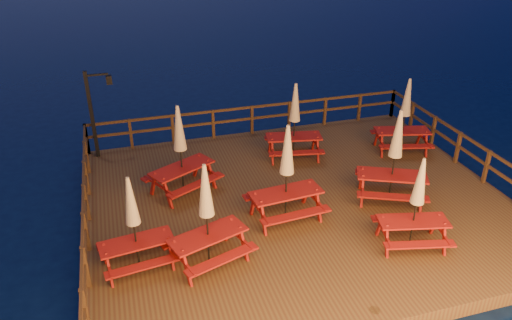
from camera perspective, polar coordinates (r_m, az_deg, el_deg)
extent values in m
plane|color=black|center=(14.88, 4.76, -5.84)|extent=(500.00, 500.00, 0.00)
cube|color=#4D2E19|center=(14.77, 4.79, -5.19)|extent=(12.00, 10.00, 0.40)
cylinder|color=#32190F|center=(18.22, -17.41, -1.47)|extent=(0.24, 0.24, 1.40)
cylinder|color=#32190F|center=(18.79, -0.25, 0.83)|extent=(0.24, 0.24, 1.40)
cylinder|color=#32190F|center=(20.91, 14.67, 2.78)|extent=(0.24, 0.24, 1.40)
cube|color=#32190F|center=(18.29, -0.48, 6.07)|extent=(11.70, 0.06, 0.09)
cube|color=#32190F|center=(18.46, -0.47, 4.79)|extent=(11.70, 0.06, 0.09)
cube|color=#32190F|center=(17.88, -15.05, 2.79)|extent=(0.10, 0.10, 1.10)
cube|color=#32190F|center=(18.48, -0.47, 4.63)|extent=(0.10, 0.10, 1.10)
cube|color=#32190F|center=(20.19, 12.47, 6.00)|extent=(0.10, 0.10, 1.10)
cube|color=#32190F|center=(13.38, -19.16, -4.31)|extent=(0.06, 9.70, 0.09)
cube|color=#32190F|center=(13.61, -18.88, -5.90)|extent=(0.06, 9.70, 0.09)
cube|color=#32190F|center=(13.64, -18.84, -6.09)|extent=(0.10, 0.10, 1.10)
cube|color=#32190F|center=(17.03, -18.78, 0.95)|extent=(0.10, 0.10, 1.10)
cube|color=#32190F|center=(16.99, 23.74, 1.84)|extent=(0.06, 9.70, 0.09)
cube|color=#32190F|center=(17.18, 23.46, 0.51)|extent=(0.06, 9.70, 0.09)
cube|color=#32190F|center=(17.20, 23.42, 0.34)|extent=(0.10, 0.10, 1.10)
cube|color=#32190F|center=(20.00, 16.73, 5.26)|extent=(0.10, 0.10, 1.10)
cube|color=black|center=(17.25, -18.26, 4.86)|extent=(0.12, 0.12, 3.00)
cube|color=black|center=(16.79, -17.74, 9.27)|extent=(0.70, 0.06, 0.06)
cube|color=black|center=(16.85, -16.45, 8.79)|extent=(0.18, 0.18, 0.28)
sphere|color=#FECF65|center=(16.85, -16.45, 8.79)|extent=(0.14, 0.14, 0.14)
cube|color=maroon|center=(13.03, 17.54, -6.67)|extent=(1.83, 1.04, 0.05)
cube|color=maroon|center=(13.63, 16.58, -6.33)|extent=(1.74, 0.65, 0.05)
cube|color=maroon|center=(12.76, 18.20, -9.18)|extent=(1.74, 0.65, 0.05)
cube|color=maroon|center=(13.25, 13.94, -7.40)|extent=(0.08, 0.11, 0.72)
cube|color=maroon|center=(12.76, 14.72, -9.01)|extent=(0.08, 0.11, 0.72)
cube|color=maroon|center=(13.73, 19.73, -6.97)|extent=(0.08, 0.11, 0.72)
cube|color=maroon|center=(13.26, 20.71, -8.50)|extent=(0.08, 0.11, 0.72)
cylinder|color=black|center=(12.78, 17.84, -4.90)|extent=(0.04, 0.04, 2.39)
cone|color=tan|center=(12.45, 18.28, -2.29)|extent=(0.34, 0.34, 1.20)
sphere|color=black|center=(12.19, 18.66, -0.03)|extent=(0.07, 0.07, 0.07)
cube|color=maroon|center=(14.78, -8.47, -0.88)|extent=(2.05, 1.55, 0.05)
cube|color=maroon|center=(15.40, -9.80, -1.10)|extent=(1.84, 1.15, 0.05)
cube|color=maroon|center=(14.48, -6.88, -2.86)|extent=(1.84, 1.15, 0.05)
cube|color=maroon|center=(14.86, -11.64, -2.78)|extent=(0.11, 0.12, 0.80)
cube|color=maroon|center=(14.34, -10.09, -3.82)|extent=(0.11, 0.12, 0.80)
cube|color=maroon|center=(15.63, -6.79, -0.74)|extent=(0.11, 0.12, 0.80)
cube|color=maroon|center=(15.14, -5.15, -1.66)|extent=(0.11, 0.12, 0.80)
cylinder|color=black|center=(14.54, -8.61, 0.97)|extent=(0.05, 0.05, 2.66)
cone|color=tan|center=(14.22, -8.82, 3.65)|extent=(0.38, 0.38, 1.33)
sphere|color=black|center=(13.98, -9.00, 5.97)|extent=(0.07, 0.07, 0.07)
cube|color=maroon|center=(13.41, 3.45, -3.74)|extent=(2.00, 0.93, 0.05)
cube|color=maroon|center=(14.08, 2.30, -3.59)|extent=(1.96, 0.48, 0.05)
cube|color=maroon|center=(13.10, 4.60, -6.32)|extent=(1.96, 0.48, 0.05)
cube|color=maroon|center=(13.63, -0.34, -5.14)|extent=(0.07, 0.11, 0.81)
cube|color=maroon|center=(13.08, 0.82, -6.71)|extent=(0.07, 0.11, 0.81)
cube|color=maroon|center=(14.21, 5.77, -3.79)|extent=(0.07, 0.11, 0.81)
cube|color=maroon|center=(13.68, 7.12, -5.23)|extent=(0.07, 0.11, 0.81)
cylinder|color=black|center=(13.14, 3.51, -1.73)|extent=(0.05, 0.05, 2.70)
cone|color=tan|center=(12.79, 3.61, 1.22)|extent=(0.39, 0.39, 1.35)
sphere|color=black|center=(12.52, 3.69, 3.78)|extent=(0.08, 0.08, 0.08)
cube|color=maroon|center=(16.69, 4.35, 2.69)|extent=(1.93, 1.04, 0.05)
cube|color=maroon|center=(17.36, 3.98, 2.63)|extent=(1.85, 0.62, 0.05)
cube|color=maroon|center=(16.28, 4.67, 0.82)|extent=(1.85, 0.62, 0.05)
cube|color=maroon|center=(17.04, 1.59, 1.90)|extent=(0.08, 0.11, 0.76)
cube|color=maroon|center=(16.45, 1.88, 0.89)|extent=(0.08, 0.11, 0.76)
cube|color=maroon|center=(17.29, 6.61, 2.11)|extent=(0.08, 0.11, 0.76)
cube|color=maroon|center=(16.70, 7.07, 1.12)|extent=(0.08, 0.11, 0.76)
cylinder|color=black|center=(16.48, 4.41, 4.29)|extent=(0.04, 0.04, 2.54)
cone|color=tan|center=(16.21, 4.50, 6.60)|extent=(0.37, 0.37, 1.27)
sphere|color=black|center=(16.01, 4.58, 8.57)|extent=(0.07, 0.07, 0.07)
cube|color=maroon|center=(14.72, 15.28, -1.67)|extent=(2.10, 1.50, 0.05)
cube|color=maroon|center=(15.45, 14.90, -1.55)|extent=(1.91, 1.09, 0.05)
cube|color=maroon|center=(14.33, 15.38, -4.08)|extent=(1.91, 1.09, 0.05)
cube|color=maroon|center=(15.14, 11.91, -2.17)|extent=(0.10, 0.13, 0.82)
cube|color=maroon|center=(14.52, 12.04, -3.57)|extent=(0.10, 0.13, 0.82)
cube|color=maroon|center=(15.37, 17.97, -2.53)|extent=(0.10, 0.13, 0.82)
cube|color=maroon|center=(14.76, 18.36, -3.92)|extent=(0.10, 0.13, 0.82)
cylinder|color=black|center=(14.47, 15.54, 0.20)|extent=(0.05, 0.05, 2.72)
cone|color=tan|center=(14.15, 15.93, 2.93)|extent=(0.39, 0.39, 1.36)
sphere|color=black|center=(13.91, 16.26, 5.29)|extent=(0.08, 0.08, 0.08)
cube|color=maroon|center=(11.92, -5.53, -8.55)|extent=(2.00, 1.29, 0.05)
cube|color=maroon|center=(12.54, -6.91, -8.30)|extent=(1.86, 0.87, 0.05)
cube|color=maroon|center=(11.68, -3.88, -11.27)|extent=(1.86, 0.87, 0.05)
cube|color=maroon|center=(12.12, -9.49, -10.43)|extent=(0.09, 0.12, 0.78)
cube|color=maroon|center=(11.64, -7.93, -12.17)|extent=(0.09, 0.12, 0.78)
cube|color=maroon|center=(12.70, -3.19, -8.04)|extent=(0.09, 0.12, 0.78)
cube|color=maroon|center=(12.24, -1.44, -9.58)|extent=(0.09, 0.12, 0.78)
cylinder|color=black|center=(11.62, -5.64, -6.49)|extent=(0.05, 0.05, 2.59)
cone|color=tan|center=(11.23, -5.81, -3.43)|extent=(0.37, 0.37, 1.29)
sphere|color=black|center=(10.93, -5.96, -0.74)|extent=(0.07, 0.07, 0.07)
cube|color=maroon|center=(12.08, -13.54, -9.10)|extent=(1.78, 0.89, 0.05)
cube|color=maroon|center=(12.71, -13.95, -8.70)|extent=(1.73, 0.50, 0.05)
cube|color=maroon|center=(11.81, -12.79, -11.75)|extent=(1.73, 0.50, 0.05)
cube|color=maroon|center=(12.49, -16.90, -10.29)|extent=(0.07, 0.10, 0.71)
cube|color=maroon|center=(11.99, -16.41, -12.01)|extent=(0.07, 0.10, 0.71)
cube|color=maroon|center=(12.64, -10.49, -8.91)|extent=(0.07, 0.10, 0.71)
cube|color=maroon|center=(12.15, -9.72, -10.54)|extent=(0.07, 0.10, 0.71)
cylinder|color=black|center=(11.81, -13.79, -7.25)|extent=(0.04, 0.04, 2.37)
cone|color=tan|center=(11.45, -14.16, -4.52)|extent=(0.34, 0.34, 1.19)
sphere|color=black|center=(11.18, -14.48, -2.13)|extent=(0.07, 0.07, 0.07)
cube|color=maroon|center=(17.79, 16.39, 3.23)|extent=(1.95, 1.14, 0.05)
cube|color=maroon|center=(18.43, 15.72, 3.16)|extent=(1.84, 0.73, 0.05)
cube|color=maroon|center=(17.39, 16.84, 1.48)|extent=(1.84, 0.73, 0.05)
cube|color=maroon|center=(18.01, 13.62, 2.57)|extent=(0.08, 0.11, 0.76)
cube|color=maroon|center=(17.43, 14.17, 1.63)|extent=(0.08, 0.11, 0.76)
cube|color=maroon|center=(18.48, 18.18, 2.59)|extent=(0.08, 0.11, 0.76)
cube|color=maroon|center=(17.91, 18.85, 1.68)|extent=(0.08, 0.11, 0.76)
cylinder|color=black|center=(17.59, 16.61, 4.73)|extent=(0.04, 0.04, 2.54)
cone|color=tan|center=(17.34, 16.92, 6.89)|extent=(0.37, 0.37, 1.27)
sphere|color=black|center=(17.15, 17.19, 8.72)|extent=(0.07, 0.07, 0.07)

